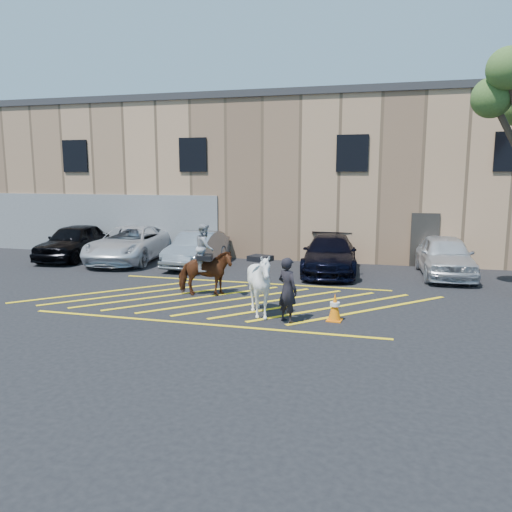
% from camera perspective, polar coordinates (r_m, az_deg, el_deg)
% --- Properties ---
extents(ground, '(90.00, 90.00, 0.00)m').
position_cam_1_polar(ground, '(15.37, -2.70, -4.80)').
color(ground, black).
rests_on(ground, ground).
extents(car_black_suv, '(2.23, 4.71, 1.56)m').
position_cam_1_polar(car_black_suv, '(23.67, -20.04, 1.56)').
color(car_black_suv, black).
rests_on(car_black_suv, ground).
extents(car_white_pickup, '(3.10, 5.70, 1.52)m').
position_cam_1_polar(car_white_pickup, '(22.31, -14.20, 1.34)').
color(car_white_pickup, silver).
rests_on(car_white_pickup, ground).
extents(car_silver_sedan, '(1.50, 4.25, 1.40)m').
position_cam_1_polar(car_silver_sedan, '(20.71, -6.76, 0.80)').
color(car_silver_sedan, gray).
rests_on(car_silver_sedan, ground).
extents(car_blue_suv, '(2.37, 5.03, 1.42)m').
position_cam_1_polar(car_blue_suv, '(19.37, 8.43, 0.21)').
color(car_blue_suv, black).
rests_on(car_blue_suv, ground).
extents(car_white_suv, '(2.04, 4.56, 1.52)m').
position_cam_1_polar(car_white_suv, '(19.72, 20.78, 0.01)').
color(car_white_suv, silver).
rests_on(car_white_suv, ground).
extents(handler, '(0.73, 0.68, 1.68)m').
position_cam_1_polar(handler, '(12.75, 3.61, -3.89)').
color(handler, black).
rests_on(handler, ground).
extents(warehouse, '(32.42, 10.20, 7.30)m').
position_cam_1_polar(warehouse, '(26.59, 5.08, 9.09)').
color(warehouse, tan).
rests_on(warehouse, ground).
extents(hatching_zone, '(12.60, 5.12, 0.01)m').
position_cam_1_polar(hatching_zone, '(15.09, -3.04, -5.04)').
color(hatching_zone, yellow).
rests_on(hatching_zone, ground).
extents(mounted_bay, '(1.85, 1.18, 2.26)m').
position_cam_1_polar(mounted_bay, '(15.50, -5.84, -1.26)').
color(mounted_bay, '#572D14').
rests_on(mounted_bay, ground).
extents(saddled_white, '(1.86, 1.97, 1.78)m').
position_cam_1_polar(saddled_white, '(13.14, 0.49, -3.22)').
color(saddled_white, white).
rests_on(saddled_white, ground).
extents(traffic_cone, '(0.41, 0.41, 0.73)m').
position_cam_1_polar(traffic_cone, '(13.09, 9.00, -5.77)').
color(traffic_cone, orange).
rests_on(traffic_cone, ground).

